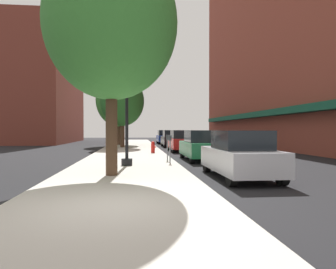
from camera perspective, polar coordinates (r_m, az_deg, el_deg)
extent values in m
plane|color=black|center=(24.93, 2.36, -3.03)|extent=(90.00, 90.00, 0.00)
cube|color=#B7B2A8|center=(25.66, -6.85, -2.79)|extent=(4.80, 50.00, 0.12)
cube|color=brown|center=(33.88, 21.17, 19.32)|extent=(6.00, 40.00, 24.91)
cube|color=#144C38|center=(30.78, 15.51, 3.45)|extent=(0.90, 34.00, 0.50)
cube|color=brown|center=(45.43, -20.67, 8.03)|extent=(6.00, 18.00, 14.82)
cube|color=#144C38|center=(46.05, -24.68, 2.52)|extent=(0.90, 15.30, 0.50)
cylinder|color=black|center=(13.96, -7.47, -4.97)|extent=(0.48, 0.48, 0.30)
cylinder|color=black|center=(13.95, -7.49, 6.34)|extent=(0.14, 0.14, 5.20)
sphere|color=silver|center=(14.49, -7.52, 17.35)|extent=(0.44, 0.44, 0.44)
cylinder|color=red|center=(21.47, -2.75, -2.51)|extent=(0.26, 0.26, 0.62)
sphere|color=red|center=(21.46, -2.75, -1.55)|extent=(0.24, 0.24, 0.24)
cylinder|color=red|center=(21.48, -2.38, -2.26)|extent=(0.12, 0.10, 0.10)
cylinder|color=slate|center=(16.27, -0.11, -2.81)|extent=(0.06, 0.06, 1.05)
cube|color=#33383D|center=(16.24, -0.11, -0.51)|extent=(0.14, 0.09, 0.26)
cylinder|color=slate|center=(15.05, 0.37, -3.11)|extent=(0.06, 0.06, 1.05)
cube|color=#33383D|center=(15.01, 0.37, -0.62)|extent=(0.14, 0.09, 0.26)
cylinder|color=#422D1E|center=(28.44, -8.28, 0.39)|extent=(0.40, 0.40, 2.69)
ellipsoid|color=#235B23|center=(28.56, -8.29, 6.04)|extent=(3.91, 3.91, 4.49)
cylinder|color=#422D1E|center=(33.67, -8.85, 0.63)|extent=(0.40, 0.40, 2.90)
ellipsoid|color=#387F33|center=(33.82, -8.86, 6.19)|extent=(4.87, 4.87, 5.60)
cylinder|color=#422D1E|center=(10.96, -10.20, 1.82)|extent=(0.40, 0.40, 3.50)
ellipsoid|color=#387F33|center=(11.55, -10.25, 19.20)|extent=(4.54, 4.54, 5.22)
cylinder|color=black|center=(12.60, 7.07, -5.37)|extent=(0.22, 0.64, 0.64)
cylinder|color=black|center=(13.04, 13.78, -5.17)|extent=(0.22, 0.64, 0.64)
cylinder|color=black|center=(9.54, 11.45, -7.38)|extent=(0.22, 0.64, 0.64)
cylinder|color=black|center=(10.11, 19.98, -6.94)|extent=(0.22, 0.64, 0.64)
cube|color=#B2B2BA|center=(11.25, 12.81, -4.49)|extent=(1.80, 4.30, 0.76)
cube|color=black|center=(11.07, 13.07, -0.95)|extent=(1.56, 2.20, 0.64)
cylinder|color=black|center=(18.95, 2.62, -3.28)|extent=(0.22, 0.64, 0.64)
cylinder|color=black|center=(19.25, 7.23, -3.23)|extent=(0.22, 0.64, 0.64)
cylinder|color=black|center=(15.81, 4.37, -4.10)|extent=(0.22, 0.64, 0.64)
cylinder|color=black|center=(16.16, 9.83, -4.01)|extent=(0.22, 0.64, 0.64)
cube|color=#196638|center=(17.50, 5.94, -2.58)|extent=(1.80, 4.30, 0.76)
cube|color=black|center=(17.33, 6.05, -0.30)|extent=(1.56, 2.20, 0.64)
cylinder|color=black|center=(26.05, 0.26, -2.16)|extent=(0.22, 0.64, 0.64)
cylinder|color=black|center=(26.27, 3.65, -2.14)|extent=(0.22, 0.64, 0.64)
cylinder|color=black|center=(22.88, 1.13, -2.58)|extent=(0.22, 0.64, 0.64)
cylinder|color=black|center=(23.12, 4.97, -2.54)|extent=(0.22, 0.64, 0.64)
cube|color=red|center=(24.55, 2.48, -1.60)|extent=(1.80, 4.30, 0.76)
cube|color=black|center=(24.38, 2.53, 0.03)|extent=(1.56, 2.20, 0.64)
cylinder|color=black|center=(32.96, -1.06, -1.53)|extent=(0.22, 0.64, 0.64)
cylinder|color=black|center=(33.14, 1.63, -1.52)|extent=(0.22, 0.64, 0.64)
cylinder|color=black|center=(29.78, -0.53, -1.79)|extent=(0.22, 0.64, 0.64)
cylinder|color=black|center=(29.97, 2.44, -1.77)|extent=(0.22, 0.64, 0.64)
cube|color=black|center=(31.44, 0.61, -1.06)|extent=(1.80, 4.30, 0.76)
cube|color=black|center=(31.28, 0.64, 0.21)|extent=(1.56, 2.20, 0.64)
cylinder|color=black|center=(40.09, -1.94, -1.11)|extent=(0.22, 0.64, 0.64)
cylinder|color=black|center=(40.23, 0.28, -1.11)|extent=(0.22, 0.64, 0.64)
cylinder|color=black|center=(36.90, -1.59, -1.28)|extent=(0.22, 0.64, 0.64)
cylinder|color=black|center=(37.05, 0.82, -1.27)|extent=(0.22, 0.64, 0.64)
cube|color=#1E389E|center=(38.55, -0.61, -0.72)|extent=(1.80, 4.30, 0.76)
cube|color=black|center=(38.39, -0.59, 0.32)|extent=(1.56, 2.20, 0.64)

